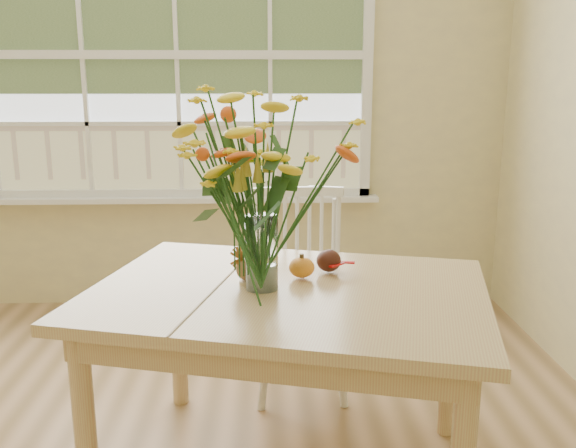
{
  "coord_description": "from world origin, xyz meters",
  "views": [
    {
      "loc": [
        0.53,
        -1.52,
        1.41
      ],
      "look_at": [
        0.6,
        0.48,
        0.93
      ],
      "focal_mm": 38.0,
      "sensor_mm": 36.0,
      "label": 1
    }
  ],
  "objects": [
    {
      "name": "window",
      "position": [
        0.0,
        2.21,
        1.53
      ],
      "size": [
        2.42,
        0.12,
        1.74
      ],
      "color": "silver",
      "rests_on": "wall_back"
    },
    {
      "name": "turkey_figurine",
      "position": [
        0.47,
        0.51,
        0.76
      ],
      "size": [
        0.1,
        0.08,
        0.12
      ],
      "rotation": [
        0.0,
        0.0,
        -0.11
      ],
      "color": "#CCB78C",
      "rests_on": "dining_table"
    },
    {
      "name": "windsor_chair",
      "position": [
        0.67,
        1.14,
        0.51
      ],
      "size": [
        0.44,
        0.42,
        0.91
      ],
      "rotation": [
        0.0,
        0.0,
        0.04
      ],
      "color": "white",
      "rests_on": "floor"
    },
    {
      "name": "dining_table",
      "position": [
        0.6,
        0.46,
        0.62
      ],
      "size": [
        1.52,
        1.25,
        0.71
      ],
      "rotation": [
        0.0,
        0.0,
        -0.25
      ],
      "color": "tan",
      "rests_on": "floor"
    },
    {
      "name": "dark_gourd",
      "position": [
        0.75,
        0.63,
        0.75
      ],
      "size": [
        0.13,
        0.09,
        0.08
      ],
      "color": "#38160F",
      "rests_on": "dining_table"
    },
    {
      "name": "flower_vase",
      "position": [
        0.51,
        0.46,
        1.09
      ],
      "size": [
        0.53,
        0.53,
        0.63
      ],
      "color": "white",
      "rests_on": "dining_table"
    },
    {
      "name": "pumpkin",
      "position": [
        0.65,
        0.56,
        0.75
      ],
      "size": [
        0.09,
        0.09,
        0.07
      ],
      "primitive_type": "ellipsoid",
      "color": "orange",
      "rests_on": "dining_table"
    },
    {
      "name": "wall_back",
      "position": [
        0.0,
        2.25,
        1.35
      ],
      "size": [
        4.0,
        0.02,
        2.7
      ],
      "primitive_type": "cube",
      "color": "beige",
      "rests_on": "floor"
    }
  ]
}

